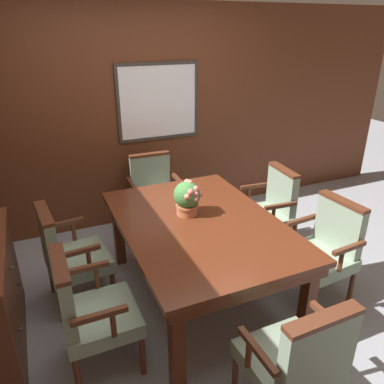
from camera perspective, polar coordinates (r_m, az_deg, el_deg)
ground_plane at (r=3.39m, az=1.87°, el=-16.27°), size 14.00×14.00×0.00m
wall_back at (r=4.36m, az=-8.01°, el=10.90°), size 7.20×0.08×2.45m
dining_table at (r=3.09m, az=1.12°, el=-5.98°), size 1.23×1.78×0.74m
chair_head_far at (r=4.25m, az=-5.84°, el=0.11°), size 0.56×0.50×0.90m
chair_right_far at (r=3.93m, az=11.68°, el=-2.34°), size 0.52×0.57×0.90m
chair_right_near at (r=3.38m, az=19.60°, el=-7.91°), size 0.53×0.57×0.90m
chair_left_near at (r=2.67m, az=-15.50°, el=-16.82°), size 0.49×0.55×0.90m
chair_left_far at (r=3.27m, az=-18.36°, el=-8.82°), size 0.53×0.58×0.90m
chair_head_near at (r=2.36m, az=15.81°, el=-23.30°), size 0.56×0.50×0.90m
potted_plant at (r=3.09m, az=-0.72°, el=-0.86°), size 0.24×0.23×0.30m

